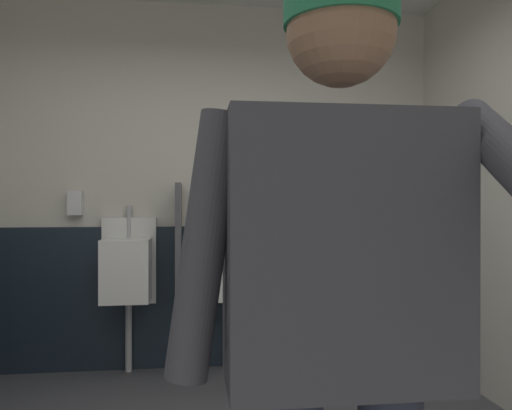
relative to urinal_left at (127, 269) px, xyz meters
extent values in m
cube|color=beige|center=(0.58, 0.22, 0.62)|extent=(4.16, 0.12, 2.80)
cube|color=#19232D|center=(0.58, 0.14, -0.24)|extent=(3.56, 0.03, 1.08)
cube|color=white|center=(0.00, 0.13, 0.05)|extent=(0.40, 0.05, 0.65)
cube|color=white|center=(0.00, -0.04, 0.00)|extent=(0.34, 0.30, 0.45)
cylinder|color=#B7BABF|center=(0.00, 0.12, 0.34)|extent=(0.04, 0.04, 0.24)
cylinder|color=#B7BABF|center=(0.00, 0.09, -0.50)|extent=(0.05, 0.05, 0.55)
cube|color=white|center=(0.75, 0.13, 0.05)|extent=(0.40, 0.05, 0.65)
cube|color=white|center=(0.75, -0.04, 0.00)|extent=(0.34, 0.30, 0.45)
cylinder|color=#B7BABF|center=(0.75, 0.12, 0.34)|extent=(0.04, 0.04, 0.24)
cylinder|color=#B7BABF|center=(0.75, 0.09, -0.50)|extent=(0.05, 0.05, 0.55)
cube|color=#4C4C51|center=(0.38, -0.07, 0.17)|extent=(0.04, 0.40, 0.90)
cube|color=#3F3F47|center=(0.79, -2.69, 0.38)|extent=(0.49, 0.24, 0.57)
cylinder|color=#3F3F47|center=(0.50, -2.69, 0.39)|extent=(0.17, 0.09, 0.56)
sphere|color=#8C664C|center=(0.79, -2.69, 0.84)|extent=(0.23, 0.23, 0.23)
cylinder|color=#26724C|center=(0.79, -2.69, 0.91)|extent=(0.25, 0.25, 0.11)
cube|color=silver|center=(-0.39, 0.12, 0.48)|extent=(0.10, 0.07, 0.18)
camera|label=1|loc=(0.48, -3.72, 0.48)|focal=35.00mm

